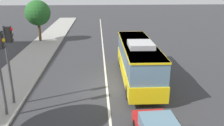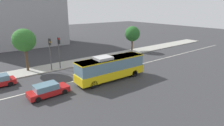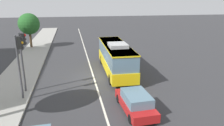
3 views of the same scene
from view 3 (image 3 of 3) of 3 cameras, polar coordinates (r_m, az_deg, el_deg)
name	(u,v)px [view 3 (image 3 of 3)]	position (r m, az deg, el deg)	size (l,w,h in m)	color
ground_plane	(94,77)	(21.93, -4.95, -3.91)	(160.00, 160.00, 0.00)	#333335
sidewalk_kerb	(15,82)	(22.51, -24.63, -4.71)	(80.00, 3.92, 0.14)	#9E9B93
lane_centre_line	(94,77)	(21.93, -4.95, -3.90)	(76.00, 0.16, 0.01)	silver
transit_bus	(116,56)	(22.90, 0.98, 1.81)	(10.05, 2.69, 3.46)	yellow
sedan_red_ahead	(135,102)	(15.40, 6.36, -10.42)	(4.58, 2.01, 1.46)	#B21919
traffic_light_near_corner	(20,57)	(17.47, -23.61, 1.54)	(0.34, 0.62, 5.20)	#47474C
traffic_light_mid_block	(23,52)	(18.85, -22.87, 2.67)	(0.32, 0.62, 5.20)	#47474C
street_tree_kerbside_left	(29,24)	(37.02, -21.49, 9.76)	(3.39, 3.39, 5.63)	#4C3823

